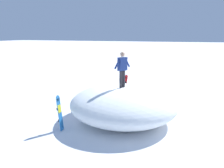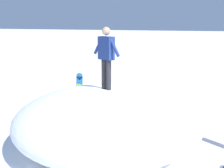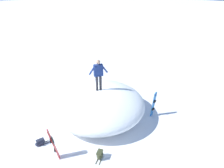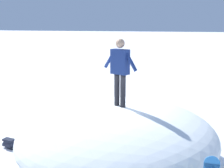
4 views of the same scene
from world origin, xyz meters
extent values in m
plane|color=white|center=(0.00, 0.00, 0.00)|extent=(240.00, 240.00, 0.00)
ellipsoid|color=white|center=(0.60, -0.49, 0.85)|extent=(7.04, 7.10, 1.70)
cylinder|color=black|center=(0.76, -0.57, 2.13)|extent=(0.14, 0.14, 0.85)
cylinder|color=black|center=(0.58, -0.49, 2.13)|extent=(0.14, 0.14, 0.85)
cube|color=navy|center=(0.67, -0.53, 2.87)|extent=(0.52, 0.40, 0.63)
sphere|color=tan|center=(0.67, -0.53, 3.33)|extent=(0.23, 0.23, 0.23)
cylinder|color=navy|center=(0.97, -0.67, 2.93)|extent=(0.40, 0.25, 0.52)
cylinder|color=navy|center=(0.38, -0.39, 2.93)|extent=(0.40, 0.25, 0.52)
cube|color=#2672BF|center=(2.80, -2.74, 0.75)|extent=(0.27, 0.17, 1.50)
cylinder|color=#2672BF|center=(2.80, -2.81, 1.50)|extent=(0.27, 0.05, 0.27)
cube|color=yellow|center=(2.80, -2.75, 1.02)|extent=(0.23, 0.05, 0.36)
cube|color=black|center=(2.80, -2.81, 1.02)|extent=(0.19, 0.09, 0.12)
cube|color=black|center=(2.80, -2.76, 0.48)|extent=(0.19, 0.09, 0.12)
cube|color=red|center=(-2.85, -1.54, 0.76)|extent=(0.41, 0.39, 1.52)
cylinder|color=red|center=(-2.98, -1.47, 1.51)|extent=(0.19, 0.26, 0.26)
cube|color=black|center=(-2.86, -1.54, 1.03)|extent=(0.18, 0.23, 0.36)
cube|color=black|center=(-2.94, -1.49, 1.03)|extent=(0.17, 0.21, 0.12)
cube|color=black|center=(-2.84, -1.55, 0.48)|extent=(0.17, 0.21, 0.12)
ellipsoid|color=#1E2333|center=(-2.92, -0.29, 0.15)|extent=(0.47, 0.32, 0.30)
ellipsoid|color=#2B3144|center=(-3.10, -0.25, 0.11)|extent=(0.15, 0.20, 0.15)
cube|color=#1E2333|center=(-2.92, -0.29, 0.28)|extent=(0.39, 0.27, 0.06)
cylinder|color=#1E2333|center=(-2.70, -0.40, 0.01)|extent=(0.30, 0.09, 0.04)
cylinder|color=#1E2333|center=(-2.67, -0.27, 0.01)|extent=(0.30, 0.09, 0.04)
ellipsoid|color=#383D23|center=(-1.51, -2.93, 0.20)|extent=(0.48, 0.43, 0.41)
ellipsoid|color=#4B5131|center=(-1.35, -2.84, 0.14)|extent=(0.20, 0.23, 0.20)
cube|color=#383D23|center=(-1.51, -2.93, 0.38)|extent=(0.40, 0.36, 0.06)
cylinder|color=#383D23|center=(-1.73, -2.97, 0.01)|extent=(0.26, 0.17, 0.04)
cylinder|color=#383D23|center=(-1.66, -3.10, 0.01)|extent=(0.26, 0.17, 0.04)
camera|label=1|loc=(10.44, 2.73, 4.26)|focal=34.58mm
camera|label=2|loc=(-2.29, 6.32, 3.55)|focal=43.35mm
camera|label=3|loc=(-5.72, -7.82, 6.79)|focal=31.93mm
camera|label=4|loc=(2.27, -7.59, 3.84)|focal=46.13mm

